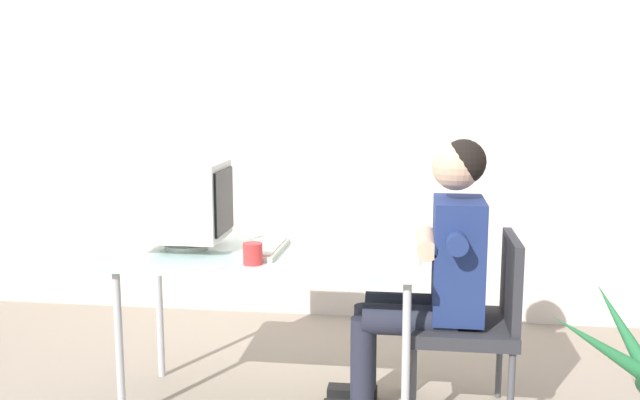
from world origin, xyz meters
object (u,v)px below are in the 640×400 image
(person_seated, at_px, (434,267))
(desk_mug, at_px, (253,254))
(keyboard, at_px, (264,248))
(office_chair, at_px, (476,315))
(desk, at_px, (270,264))
(crt_monitor, at_px, (186,201))

(person_seated, relative_size, desk_mug, 13.38)
(keyboard, xyz_separation_m, office_chair, (0.97, 0.01, -0.28))
(desk, relative_size, desk_mug, 14.59)
(desk, xyz_separation_m, office_chair, (0.94, 0.02, -0.21))
(desk, distance_m, desk_mug, 0.24)
(office_chair, bearing_deg, desk_mug, -166.24)
(desk, xyz_separation_m, crt_monitor, (-0.40, 0.03, 0.28))
(desk, relative_size, person_seated, 1.09)
(keyboard, relative_size, desk_mug, 4.42)
(crt_monitor, relative_size, keyboard, 0.97)
(office_chair, bearing_deg, desk, -178.79)
(desk, height_order, desk_mug, desk_mug)
(crt_monitor, distance_m, person_seated, 1.18)
(desk, distance_m, person_seated, 0.75)
(keyboard, xyz_separation_m, desk_mug, (0.00, -0.23, 0.03))
(crt_monitor, bearing_deg, desk_mug, -33.56)
(keyboard, bearing_deg, desk, -24.43)
(desk, xyz_separation_m, keyboard, (-0.03, 0.01, 0.07))
(desk_mug, bearing_deg, desk, 82.93)
(person_seated, bearing_deg, desk_mug, -163.01)
(office_chair, height_order, person_seated, person_seated)
(keyboard, bearing_deg, person_seated, 0.54)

